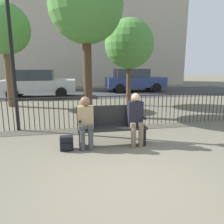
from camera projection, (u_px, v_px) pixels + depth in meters
The scene contains 13 objects.
ground_plane at pixel (133, 185), 3.41m from camera, with size 80.00×80.00×0.00m, color #605B4C.
park_bench at pixel (111, 124), 5.11m from camera, with size 1.59×0.45×0.92m.
seated_person_0 at pixel (86, 120), 4.84m from camera, with size 0.34×0.39×1.17m.
seated_person_1 at pixel (135, 117), 5.04m from camera, with size 0.34×0.39×1.22m.
backpack at pixel (67, 143), 4.81m from camera, with size 0.29×0.23×0.32m.
fence_railing at pixel (102, 109), 6.60m from camera, with size 9.01×0.03×0.95m.
tree_0 at pixel (86, 6), 7.47m from camera, with size 2.59×2.59×5.16m.
tree_1 at pixel (129, 44), 9.82m from camera, with size 2.22×2.22×3.91m.
tree_2 at pixel (4, 30), 9.35m from camera, with size 2.17×2.17×4.48m.
lamp_post at pixel (10, 33), 5.78m from camera, with size 0.28×0.28×4.14m.
street_surface at pixel (85, 93), 14.95m from camera, with size 24.00×6.00×0.01m.
parked_car_0 at pixel (37, 83), 12.79m from camera, with size 4.20×1.94×1.62m.
parked_car_1 at pixel (134, 80), 15.73m from camera, with size 4.20×1.94×1.62m.
Camera 1 is at (-0.89, -2.99, 1.83)m, focal length 35.00 mm.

